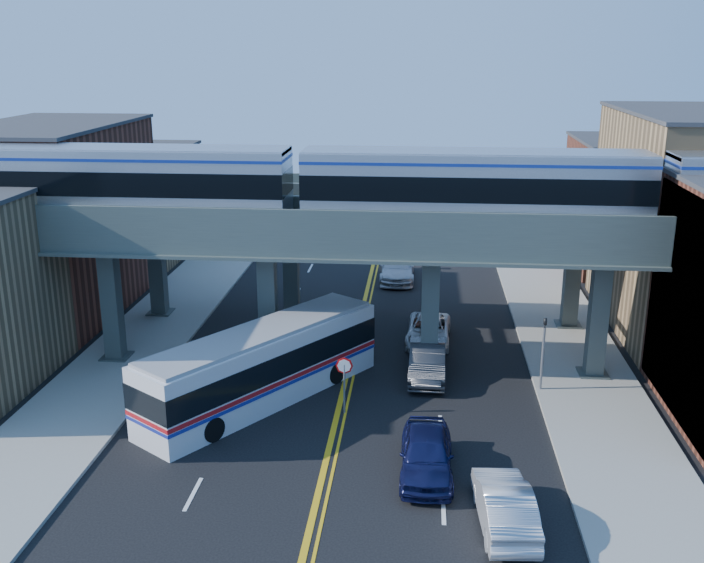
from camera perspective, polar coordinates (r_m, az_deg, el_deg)
The scene contains 19 objects.
ground at distance 32.42m, azimuth -1.63°, elevation -11.85°, with size 120.00×120.00×0.00m, color black.
sidewalk_west at distance 43.88m, azimuth -15.18°, elevation -4.44°, with size 5.00×70.00×0.16m, color gray.
sidewalk_east at distance 42.02m, azimuth 15.89°, elevation -5.46°, with size 5.00×70.00×0.16m, color gray.
building_west_b at distance 50.40m, azimuth -20.84°, elevation 4.22°, with size 8.00×14.00×11.00m, color brown.
building_west_c at distance 62.39m, azimuth -15.61°, elevation 5.54°, with size 8.00×10.00×8.00m, color #9D7B51.
building_east_b at distance 47.68m, azimuth 23.49°, elevation 3.87°, with size 8.00×14.00×12.00m, color #9D7B51.
building_east_c at distance 60.20m, azimuth 19.63°, elevation 5.27°, with size 8.00×10.00×9.00m, color brown.
mural_panel at distance 35.76m, azimuth 22.97°, elevation -2.15°, with size 0.10×9.50×9.50m, color #2AB5B8.
elevated_viaduct_near at distance 37.52m, azimuth -0.28°, elevation 2.82°, with size 52.00×3.60×7.40m.
elevated_viaduct_far at distance 44.31m, azimuth 0.59°, elevation 5.00°, with size 52.00×3.60×7.40m.
transit_train at distance 36.84m, azimuth 8.86°, elevation 6.92°, with size 49.06×3.08×3.59m.
stop_sign at distance 34.29m, azimuth -0.56°, elevation -6.90°, with size 0.76×0.09×2.63m.
traffic_signal at distance 37.16m, azimuth 13.74°, elevation -4.58°, with size 0.15×0.18×4.10m.
transit_bus at distance 35.78m, azimuth -6.52°, elevation -6.12°, with size 9.58×11.95×3.26m.
car_lane_a at distance 30.26m, azimuth 5.44°, elevation -12.36°, with size 1.98×4.93×1.68m, color #10133B.
car_lane_b at distance 38.45m, azimuth 5.49°, elevation -5.79°, with size 1.73×4.97×1.64m, color #2A2A2C.
car_lane_c at distance 42.79m, azimuth 5.58°, elevation -3.58°, with size 2.30×4.98×1.38m, color #BABABC.
car_lane_d at distance 54.10m, azimuth 3.31°, elevation 1.00°, with size 2.30×5.66×1.64m, color silver.
car_parked_curb at distance 27.77m, azimuth 11.05°, elevation -15.65°, with size 1.67×4.78×1.57m, color #B7B8BC.
Camera 1 is at (3.47, -28.23, 15.56)m, focal length 40.00 mm.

